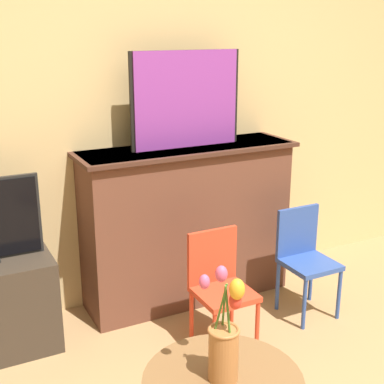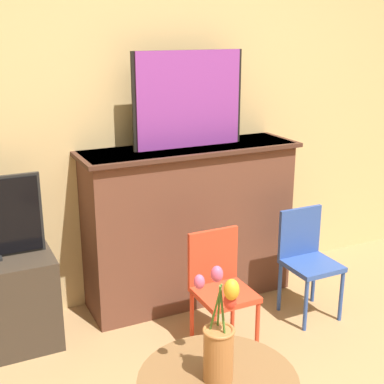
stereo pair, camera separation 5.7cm
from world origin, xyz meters
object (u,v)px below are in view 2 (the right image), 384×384
object	(u,v)px
chair_blue	(307,255)
vase_tulips	(219,341)
chair_red	(220,283)
painting	(189,100)

from	to	relation	value
chair_blue	vase_tulips	distance (m)	1.44
chair_blue	chair_red	bearing A→B (deg)	-172.00
chair_blue	vase_tulips	world-z (taller)	vase_tulips
painting	chair_red	world-z (taller)	painting
vase_tulips	painting	bearing A→B (deg)	68.71
painting	chair_red	bearing A→B (deg)	-99.28
chair_blue	vase_tulips	bearing A→B (deg)	-140.69
vase_tulips	chair_blue	bearing A→B (deg)	39.31
chair_red	vase_tulips	xyz separation A→B (m)	(-0.45, -0.81, 0.23)
painting	chair_blue	world-z (taller)	painting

